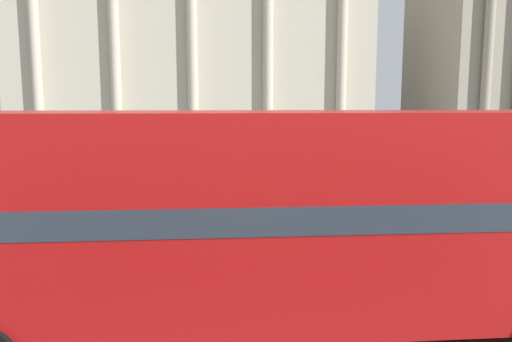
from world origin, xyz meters
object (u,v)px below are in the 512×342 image
object	(u,v)px
traffic_light_far	(190,133)
car_maroon	(202,190)
pedestrian_olive	(198,152)
plaza_building_left	(195,25)
car_black	(325,178)
double_decker_bus	(270,216)
pedestrian_black	(229,153)
traffic_light_mid	(290,152)
traffic_light_near	(419,174)

from	to	relation	value
traffic_light_far	car_maroon	distance (m)	9.19
pedestrian_olive	plaza_building_left	bearing A→B (deg)	-77.69
plaza_building_left	traffic_light_far	distance (m)	26.22
plaza_building_left	car_black	xyz separation A→B (m)	(6.97, -30.87, -11.37)
double_decker_bus	car_maroon	size ratio (longest dim) A/B	2.74
car_black	pedestrian_black	xyz separation A→B (m)	(-4.21, 9.51, 0.25)
pedestrian_black	double_decker_bus	bearing A→B (deg)	166.16
pedestrian_black	pedestrian_olive	bearing A→B (deg)	65.10
double_decker_bus	traffic_light_mid	xyz separation A→B (m)	(2.23, 12.42, -0.14)
double_decker_bus	pedestrian_black	bearing A→B (deg)	85.05
traffic_light_near	car_maroon	distance (m)	9.41
traffic_light_near	pedestrian_black	size ratio (longest dim) A/B	2.11
traffic_light_near	plaza_building_left	bearing A→B (deg)	100.36
pedestrian_black	plaza_building_left	bearing A→B (deg)	-6.60
traffic_light_near	pedestrian_olive	bearing A→B (deg)	108.72
pedestrian_black	traffic_light_far	bearing A→B (deg)	128.63
plaza_building_left	pedestrian_olive	distance (m)	23.74
pedestrian_olive	traffic_light_far	bearing A→B (deg)	94.29
traffic_light_far	car_black	distance (m)	9.35
car_maroon	car_black	distance (m)	6.15
traffic_light_far	pedestrian_black	world-z (taller)	traffic_light_far
plaza_building_left	pedestrian_olive	xyz separation A→B (m)	(0.81, -20.99, -11.07)
car_maroon	pedestrian_black	size ratio (longest dim) A/B	2.53
double_decker_bus	car_black	bearing A→B (deg)	68.45
plaza_building_left	car_maroon	world-z (taller)	plaza_building_left
traffic_light_near	traffic_light_far	size ratio (longest dim) A/B	0.95
double_decker_bus	pedestrian_black	world-z (taller)	double_decker_bus
pedestrian_olive	traffic_light_near	bearing A→B (deg)	118.83
plaza_building_left	car_black	bearing A→B (deg)	-77.28
plaza_building_left	car_maroon	distance (m)	35.27
traffic_light_mid	traffic_light_far	distance (m)	9.33
traffic_light_mid	pedestrian_olive	distance (m)	12.32
traffic_light_mid	car_maroon	world-z (taller)	traffic_light_mid
traffic_light_near	traffic_light_far	distance (m)	17.46
car_black	pedestrian_black	size ratio (longest dim) A/B	2.53
traffic_light_mid	car_maroon	bearing A→B (deg)	-166.84
plaza_building_left	double_decker_bus	bearing A→B (deg)	-86.41
car_maroon	pedestrian_olive	bearing A→B (deg)	115.24
car_black	pedestrian_olive	world-z (taller)	pedestrian_olive
traffic_light_mid	plaza_building_left	bearing A→B (deg)	98.83
double_decker_bus	car_maroon	xyz separation A→B (m)	(-1.47, 11.56, -1.56)
plaza_building_left	traffic_light_mid	size ratio (longest dim) A/B	10.69
plaza_building_left	car_maroon	size ratio (longest dim) A/B	8.19
traffic_light_near	pedestrian_olive	xyz separation A→B (m)	(-6.58, 19.42, -1.30)
car_black	pedestrian_olive	size ratio (longest dim) A/B	2.43
traffic_light_far	car_black	xyz separation A→B (m)	(6.50, -6.50, -1.71)
traffic_light_near	traffic_light_far	bearing A→B (deg)	113.36
traffic_light_mid	pedestrian_olive	world-z (taller)	traffic_light_mid
car_black	pedestrian_black	bearing A→B (deg)	1.53
traffic_light_far	pedestrian_black	distance (m)	4.06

